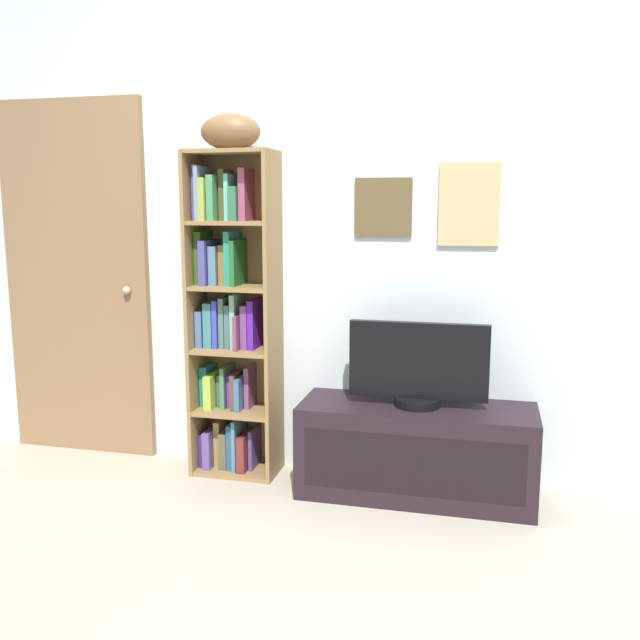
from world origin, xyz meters
name	(u,v)px	position (x,y,z in m)	size (l,w,h in m)	color
ground	(288,584)	(0.00, 0.00, -0.02)	(5.20, 5.20, 0.04)	#ABA28F
back_wall	(350,229)	(0.00, 1.13, 1.29)	(4.80, 0.08, 2.57)	silver
bookshelf	(231,320)	(-0.60, 0.99, 0.81)	(0.45, 0.27, 1.68)	olive
football	(231,132)	(-0.57, 0.96, 1.77)	(0.30, 0.18, 0.18)	brown
tv_stand	(416,451)	(0.39, 0.89, 0.23)	(1.13, 0.41, 0.45)	black
television	(418,366)	(0.39, 0.89, 0.65)	(0.66, 0.22, 0.41)	black
door	(77,281)	(-1.55, 1.08, 0.99)	(0.87, 0.09, 1.98)	olive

